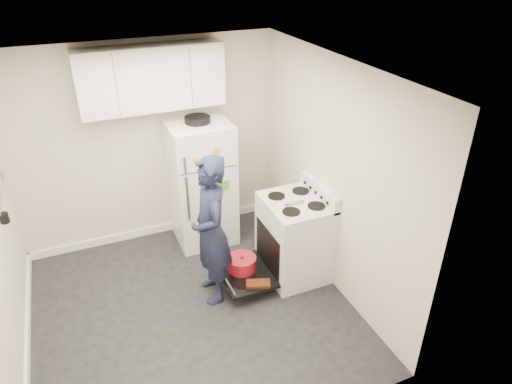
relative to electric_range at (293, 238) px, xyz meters
name	(u,v)px	position (x,y,z in m)	size (l,w,h in m)	color
room	(179,211)	(-1.29, -0.12, 0.74)	(3.21, 3.21, 2.51)	black
electric_range	(293,238)	(0.00, 0.00, 0.00)	(0.66, 0.76, 1.10)	silver
open_oven_door	(244,268)	(-0.59, 0.03, -0.27)	(0.55, 0.72, 0.24)	black
refrigerator	(202,183)	(-0.72, 1.10, 0.33)	(0.72, 0.74, 1.65)	white
upper_cabinets	(151,78)	(-1.16, 1.28, 1.63)	(1.60, 0.33, 0.70)	silver
person	(211,231)	(-0.96, -0.01, 0.36)	(0.60, 0.39, 1.65)	#181D36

